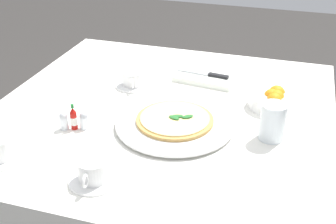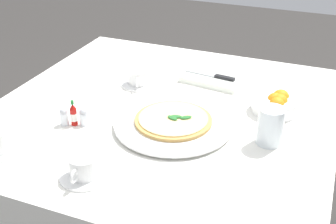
{
  "view_description": "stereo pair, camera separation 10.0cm",
  "coord_description": "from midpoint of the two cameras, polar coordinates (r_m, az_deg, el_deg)",
  "views": [
    {
      "loc": [
        -0.39,
        1.19,
        1.43
      ],
      "look_at": [
        -0.04,
        0.05,
        0.76
      ],
      "focal_mm": 46.8,
      "sensor_mm": 36.0,
      "label": 1
    },
    {
      "loc": [
        -0.48,
        1.16,
        1.43
      ],
      "look_at": [
        -0.04,
        0.05,
        0.76
      ],
      "focal_mm": 46.8,
      "sensor_mm": 36.0,
      "label": 2
    }
  ],
  "objects": [
    {
      "name": "dinner_knife",
      "position": [
        1.62,
        7.52,
        4.75
      ],
      "size": [
        0.2,
        0.04,
        0.01
      ],
      "rotation": [
        0.0,
        0.0,
        -0.13
      ],
      "color": "silver",
      "rests_on": "napkin_folded"
    },
    {
      "name": "dining_table",
      "position": [
        1.49,
        1.3,
        -4.19
      ],
      "size": [
        1.09,
        1.09,
        0.74
      ],
      "color": "white",
      "rests_on": "ground_plane"
    },
    {
      "name": "pizza",
      "position": [
        1.32,
        2.88,
        -1.04
      ],
      "size": [
        0.23,
        0.23,
        0.02
      ],
      "color": "tan",
      "rests_on": "pizza_plate"
    },
    {
      "name": "citrus_bowl",
      "position": [
        1.45,
        15.84,
        1.03
      ],
      "size": [
        0.15,
        0.15,
        0.06
      ],
      "color": "white",
      "rests_on": "dining_table"
    },
    {
      "name": "pepper_shaker",
      "position": [
        1.34,
        -8.85,
        -0.77
      ],
      "size": [
        0.03,
        0.03,
        0.06
      ],
      "color": "white",
      "rests_on": "dining_table"
    },
    {
      "name": "coffee_cup_near_right",
      "position": [
        1.58,
        -2.07,
        4.38
      ],
      "size": [
        0.13,
        0.13,
        0.06
      ],
      "color": "white",
      "rests_on": "dining_table"
    },
    {
      "name": "hot_sauce_bottle",
      "position": [
        1.34,
        -10.12,
        -0.41
      ],
      "size": [
        0.02,
        0.02,
        0.08
      ],
      "color": "#B7140F",
      "rests_on": "dining_table"
    },
    {
      "name": "coffee_cup_center_back",
      "position": [
        1.12,
        -8.39,
        -7.26
      ],
      "size": [
        0.13,
        0.13,
        0.06
      ],
      "color": "white",
      "rests_on": "dining_table"
    },
    {
      "name": "salt_shaker",
      "position": [
        1.35,
        -11.32,
        -0.71
      ],
      "size": [
        0.03,
        0.03,
        0.06
      ],
      "color": "white",
      "rests_on": "dining_table"
    },
    {
      "name": "napkin_folded",
      "position": [
        1.63,
        7.58,
        4.28
      ],
      "size": [
        0.23,
        0.16,
        0.02
      ],
      "rotation": [
        0.0,
        0.0,
        -0.12
      ],
      "color": "white",
      "rests_on": "dining_table"
    },
    {
      "name": "pizza_plate",
      "position": [
        1.32,
        2.85,
        -1.56
      ],
      "size": [
        0.36,
        0.36,
        0.02
      ],
      "color": "white",
      "rests_on": "dining_table"
    },
    {
      "name": "water_glass_near_left",
      "position": [
        1.27,
        15.38,
        -2.04
      ],
      "size": [
        0.07,
        0.07,
        0.11
      ],
      "color": "white",
      "rests_on": "dining_table"
    }
  ]
}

